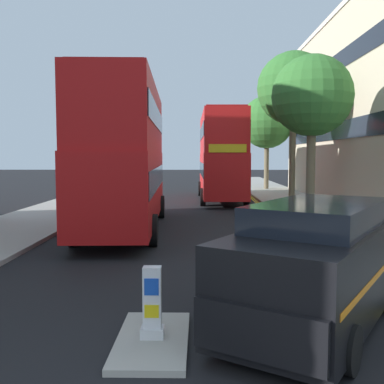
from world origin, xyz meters
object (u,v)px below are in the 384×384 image
at_px(keep_left_bollard, 152,305).
at_px(double_decker_bus_oncoming, 221,154).
at_px(taxi_minivan, 315,266).
at_px(double_decker_bus_away, 125,152).

relative_size(keep_left_bollard, double_decker_bus_oncoming, 0.10).
relative_size(keep_left_bollard, taxi_minivan, 0.22).
bearing_deg(keep_left_bollard, double_decker_bus_away, 101.33).
height_order(double_decker_bus_away, double_decker_bus_oncoming, same).
relative_size(keep_left_bollard, double_decker_bus_away, 0.10).
height_order(double_decker_bus_away, taxi_minivan, double_decker_bus_away).
height_order(double_decker_bus_oncoming, taxi_minivan, double_decker_bus_oncoming).
bearing_deg(keep_left_bollard, taxi_minivan, 14.31).
xyz_separation_m(double_decker_bus_away, double_decker_bus_oncoming, (4.28, 11.80, 0.00)).
distance_m(double_decker_bus_away, taxi_minivan, 11.40).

